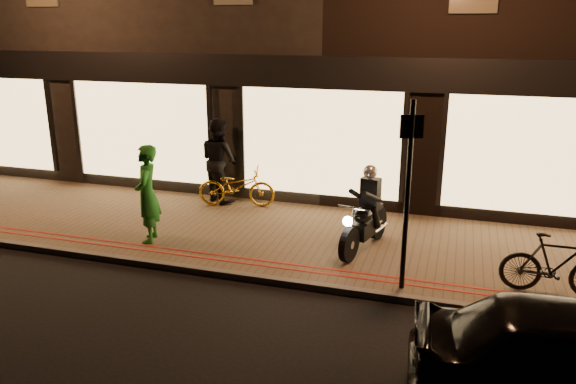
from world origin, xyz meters
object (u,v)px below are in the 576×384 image
object	(u,v)px
sign_post	(408,187)
person_green	(147,194)
motorcycle	(366,217)
bicycle_gold	(237,187)

from	to	relation	value
sign_post	person_green	xyz separation A→B (m)	(-4.89, 0.60, -0.73)
motorcycle	person_green	size ratio (longest dim) A/B	1.01
bicycle_gold	person_green	size ratio (longest dim) A/B	0.93
sign_post	person_green	size ratio (longest dim) A/B	1.59
motorcycle	person_green	distance (m)	4.14
motorcycle	sign_post	bearing A→B (deg)	-45.50
motorcycle	bicycle_gold	size ratio (longest dim) A/B	1.09
sign_post	person_green	bearing A→B (deg)	173.00
motorcycle	sign_post	size ratio (longest dim) A/B	0.64
bicycle_gold	person_green	bearing A→B (deg)	150.48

